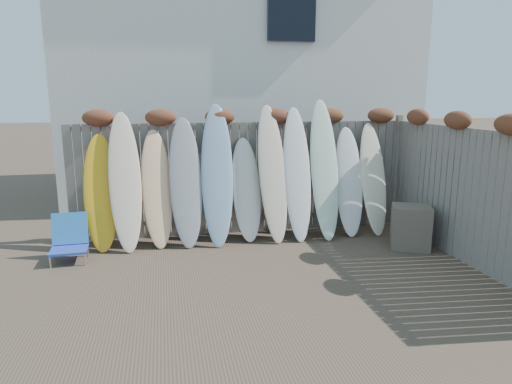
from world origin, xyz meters
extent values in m
plane|color=#493A2D|center=(0.00, 0.00, 0.00)|extent=(80.00, 80.00, 0.00)
cube|color=slate|center=(0.00, 2.40, 1.00)|extent=(6.00, 0.10, 2.00)
cube|color=slate|center=(3.00, 2.40, 1.05)|extent=(0.10, 0.10, 2.10)
ellipsoid|color=brown|center=(-2.40, 2.36, 2.10)|extent=(0.52, 0.28, 0.28)
ellipsoid|color=brown|center=(-1.40, 2.36, 2.10)|extent=(0.52, 0.28, 0.28)
ellipsoid|color=brown|center=(-0.40, 2.36, 2.10)|extent=(0.52, 0.28, 0.28)
ellipsoid|color=brown|center=(0.60, 2.36, 2.10)|extent=(0.52, 0.28, 0.28)
ellipsoid|color=brown|center=(1.60, 2.36, 2.10)|extent=(0.52, 0.28, 0.28)
ellipsoid|color=brown|center=(2.60, 2.36, 2.10)|extent=(0.52, 0.28, 0.28)
cube|color=slate|center=(3.00, 0.20, 1.00)|extent=(0.10, 4.40, 2.00)
ellipsoid|color=brown|center=(2.96, -0.50, 2.10)|extent=(0.28, 0.56, 0.28)
ellipsoid|color=brown|center=(2.96, 0.60, 2.10)|extent=(0.28, 0.56, 0.28)
ellipsoid|color=brown|center=(2.96, 1.70, 2.10)|extent=(0.28, 0.56, 0.28)
cube|color=silver|center=(0.50, 6.50, 3.00)|extent=(8.00, 5.00, 6.00)
cube|color=black|center=(1.30, 3.95, 4.20)|extent=(1.00, 0.12, 1.30)
cube|color=#223DAC|center=(-2.83, 1.39, 0.20)|extent=(0.55, 0.48, 0.03)
cube|color=#256DBB|center=(-2.84, 1.64, 0.46)|extent=(0.53, 0.19, 0.48)
cylinder|color=silver|center=(-3.06, 1.18, 0.10)|extent=(0.03, 0.03, 0.20)
cylinder|color=#A19FA6|center=(-3.08, 1.57, 0.10)|extent=(0.03, 0.03, 0.20)
cylinder|color=silver|center=(-2.58, 1.20, 0.10)|extent=(0.03, 0.03, 0.20)
cylinder|color=#9F9FA6|center=(-2.60, 1.59, 0.10)|extent=(0.03, 0.03, 0.20)
cube|color=#474035|center=(2.54, 0.97, 0.35)|extent=(0.76, 0.71, 0.71)
cube|color=brown|center=(3.12, 1.05, 0.86)|extent=(0.19, 1.14, 1.72)
ellipsoid|color=gold|center=(-2.39, 1.99, 0.93)|extent=(0.57, 0.69, 1.86)
ellipsoid|color=beige|center=(-2.00, 1.93, 1.11)|extent=(0.59, 0.83, 2.21)
ellipsoid|color=#FFD37C|center=(-1.51, 2.00, 0.96)|extent=(0.56, 0.72, 1.91)
ellipsoid|color=gray|center=(-1.04, 1.95, 1.06)|extent=(0.56, 0.76, 2.11)
ellipsoid|color=#85A2C0|center=(-0.51, 1.94, 1.17)|extent=(0.60, 0.86, 2.33)
ellipsoid|color=silver|center=(0.00, 2.02, 0.88)|extent=(0.53, 0.65, 1.75)
ellipsoid|color=beige|center=(0.44, 1.94, 1.16)|extent=(0.55, 0.85, 2.31)
ellipsoid|color=silver|center=(0.88, 1.93, 1.13)|extent=(0.50, 0.82, 2.27)
ellipsoid|color=silver|center=(1.37, 1.93, 1.20)|extent=(0.52, 0.86, 2.40)
ellipsoid|color=silver|center=(1.86, 1.98, 0.96)|extent=(0.55, 0.72, 1.91)
ellipsoid|color=beige|center=(2.32, 1.96, 0.99)|extent=(0.48, 0.71, 1.98)
camera|label=1|loc=(-1.38, -5.55, 2.46)|focal=32.00mm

